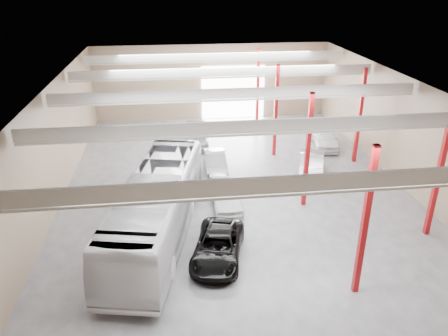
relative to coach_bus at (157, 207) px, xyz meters
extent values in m
cube|color=#4D4D52|center=(4.94, 4.47, -1.79)|extent=(22.00, 32.00, 0.01)
cube|color=#ACACA7|center=(4.94, 4.47, 5.21)|extent=(22.00, 32.00, 0.12)
cube|color=#76604A|center=(4.94, 20.47, 1.71)|extent=(22.00, 0.12, 7.00)
cube|color=#76604A|center=(-6.06, 4.47, 1.71)|extent=(0.12, 32.00, 7.00)
cube|color=#76604A|center=(15.94, 4.47, 1.71)|extent=(0.12, 32.00, 7.00)
cube|color=white|center=(6.94, 20.32, 0.71)|extent=(6.00, 0.20, 5.00)
cube|color=#A01115|center=(8.74, -5.53, 1.71)|extent=(0.25, 0.25, 7.00)
cube|color=#A01115|center=(8.74, 2.47, 1.71)|extent=(0.25, 0.25, 7.00)
cube|color=#A01115|center=(8.74, 10.47, 1.71)|extent=(0.25, 0.25, 7.00)
cube|color=#A01115|center=(8.74, 17.47, 1.71)|extent=(0.25, 0.25, 7.00)
cube|color=#A01115|center=(14.44, -1.53, 1.71)|extent=(0.25, 0.25, 7.00)
cube|color=#A01115|center=(14.44, 8.47, 1.71)|extent=(0.25, 0.25, 7.00)
cube|color=beige|center=(4.94, -7.53, 4.76)|extent=(21.60, 0.15, 0.60)
cube|color=beige|center=(4.94, -7.53, 4.36)|extent=(21.60, 0.10, 0.10)
cube|color=beige|center=(4.94, -1.53, 4.76)|extent=(21.60, 0.15, 0.60)
cube|color=beige|center=(4.94, -1.53, 4.36)|extent=(21.60, 0.10, 0.10)
cube|color=beige|center=(4.94, 4.47, 4.76)|extent=(21.60, 0.15, 0.60)
cube|color=beige|center=(4.94, 4.47, 4.36)|extent=(21.60, 0.10, 0.10)
cube|color=beige|center=(4.94, 10.47, 4.76)|extent=(21.60, 0.15, 0.60)
cube|color=beige|center=(4.94, 10.47, 4.36)|extent=(21.60, 0.10, 0.10)
cube|color=beige|center=(4.94, 16.47, 4.76)|extent=(21.60, 0.15, 0.60)
cube|color=beige|center=(4.94, 16.47, 4.36)|extent=(21.60, 0.10, 0.10)
imported|color=silver|center=(0.00, 0.00, 0.00)|extent=(5.61, 13.20, 3.58)
imported|color=black|center=(2.94, -2.38, -1.10)|extent=(3.41, 5.35, 1.37)
imported|color=white|center=(3.98, 2.82, -1.06)|extent=(1.81, 4.33, 1.47)
imported|color=#9E9EA2|center=(3.89, 8.02, -1.10)|extent=(1.47, 4.20, 1.38)
imported|color=slate|center=(2.94, 13.47, -1.12)|extent=(2.10, 4.73, 1.35)
imported|color=#B2B1B6|center=(10.44, 6.47, -1.03)|extent=(2.98, 4.89, 1.52)
imported|color=silver|center=(13.24, 11.67, -1.01)|extent=(2.69, 4.84, 1.56)
camera|label=1|loc=(1.01, -20.24, 11.25)|focal=35.00mm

